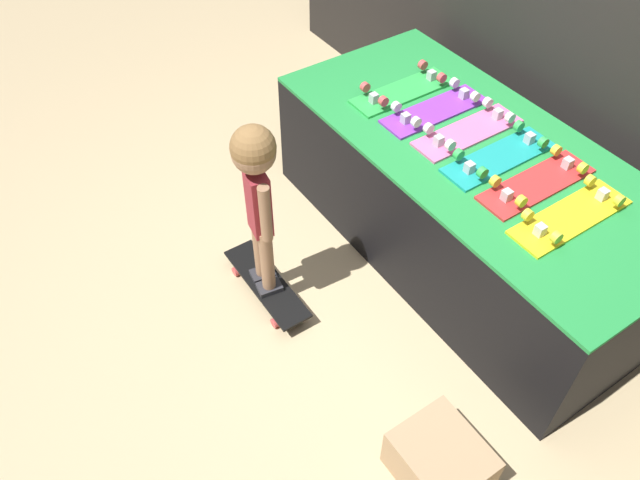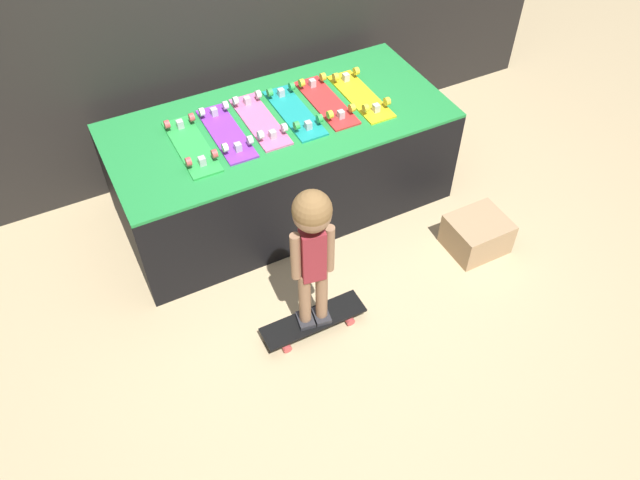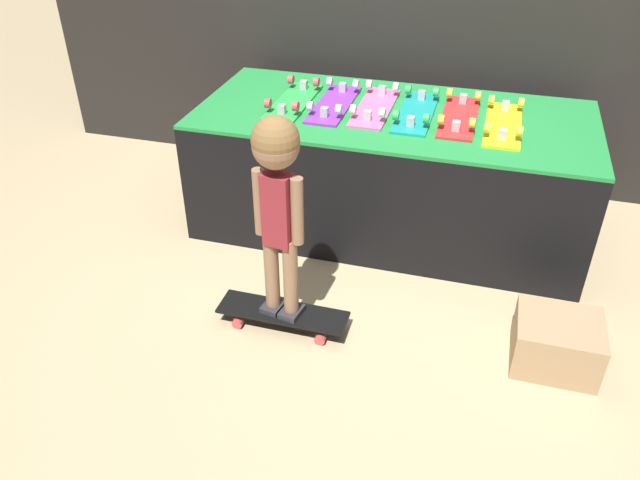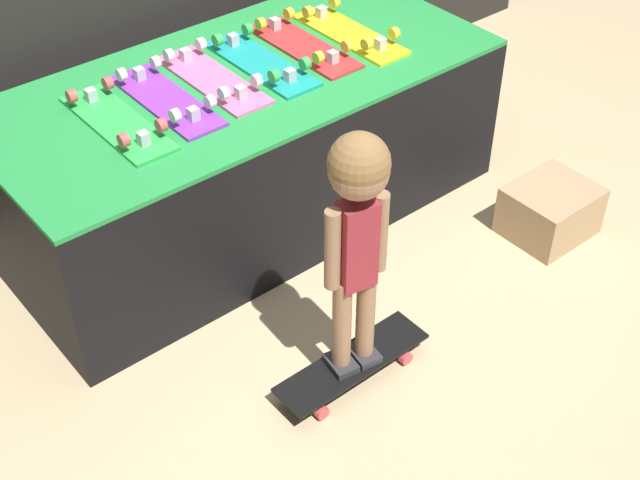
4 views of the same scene
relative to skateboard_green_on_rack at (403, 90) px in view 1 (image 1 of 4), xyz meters
name	(u,v)px [view 1 (image 1 of 4)]	position (x,y,z in m)	size (l,w,h in m)	color
ground_plane	(375,290)	(0.59, -0.58, -0.74)	(16.00, 16.00, 0.00)	tan
display_rack	(467,200)	(0.59, 0.01, -0.38)	(2.21, 1.01, 0.72)	black
skateboard_green_on_rack	(403,90)	(0.00, 0.00, 0.00)	(0.19, 0.61, 0.09)	green
skateboard_purple_on_rack	(435,109)	(0.24, 0.03, 0.00)	(0.19, 0.61, 0.09)	purple
skateboard_pink_on_rack	(468,130)	(0.47, 0.04, 0.00)	(0.19, 0.61, 0.09)	pink
skateboard_teal_on_rack	(499,156)	(0.71, 0.03, 0.00)	(0.19, 0.61, 0.09)	teal
skateboard_red_on_rack	(537,182)	(0.94, 0.03, 0.00)	(0.19, 0.61, 0.09)	red
skateboard_yellow_on_rack	(571,215)	(1.18, -0.01, 0.00)	(0.19, 0.61, 0.09)	yellow
skateboard_on_floor	(267,284)	(0.28, -1.08, -0.66)	(0.64, 0.18, 0.09)	black
child	(257,183)	(0.28, -1.08, 0.06)	(0.24, 0.20, 1.00)	#2D2D33
storage_box	(440,462)	(1.55, -0.98, -0.62)	(0.37, 0.33, 0.24)	tan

